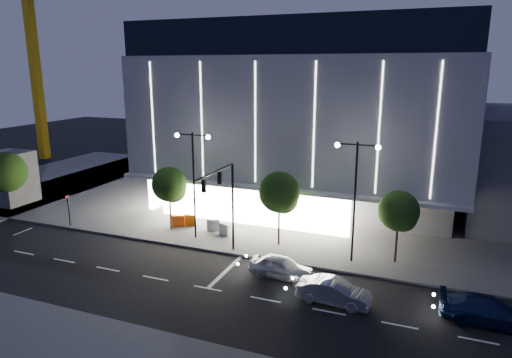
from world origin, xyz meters
The scene contains 19 objects.
ground centered at (0.00, 0.00, 0.00)m, with size 160.00×160.00×0.00m, color black.
sidewalk_museum centered at (5.00, 24.00, 0.07)m, with size 70.00×40.00×0.15m, color #474747.
sidewalk_west centered at (-30.00, 10.00, 0.07)m, with size 16.00×50.00×0.15m, color #474747.
museum centered at (2.98, 22.31, 9.27)m, with size 30.00×25.80×18.00m.
traffic_mast centered at (1.00, 3.34, 5.03)m, with size 0.33×5.89×7.07m.
street_lamp_west centered at (-3.00, 6.00, 5.96)m, with size 3.16×0.36×9.00m.
street_lamp_east centered at (10.00, 6.00, 5.96)m, with size 3.16×0.36×9.00m.
ped_signal_far centered at (-15.00, 4.50, 1.89)m, with size 0.22×0.24×3.00m.
tower_crane centered at (-40.92, 28.00, 20.51)m, with size 32.00×2.00×28.50m.
tree_left centered at (-5.97, 7.02, 4.03)m, with size 3.02×3.02×5.72m.
tree_mid centered at (4.03, 7.02, 4.33)m, with size 3.25×3.25×6.15m.
tree_right centered at (13.03, 7.02, 3.88)m, with size 2.91×2.91×5.51m.
car_lead centered at (5.93, 1.80, 0.76)m, with size 1.79×4.45×1.52m, color #B8BBC0.
car_second centered at (10.01, -0.36, 0.74)m, with size 1.56×4.48×1.48m, color #B8BBC1.
car_third centered at (18.61, 0.56, 0.76)m, with size 2.14×5.25×1.52m, color #13224A.
barrier_a centered at (-5.76, 7.83, 0.65)m, with size 1.10×0.25×1.00m, color #D2480B.
barrier_b centered at (-2.34, 7.99, 0.65)m, with size 1.10×0.25×1.00m, color #B9B9B9.
barrier_c centered at (-4.90, 8.38, 0.65)m, with size 1.10×0.25×1.00m, color #C7660B.
barrier_d centered at (-1.01, 7.41, 0.65)m, with size 1.10×0.25×1.00m, color silver.
Camera 1 is at (14.84, -25.62, 14.03)m, focal length 32.00 mm.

